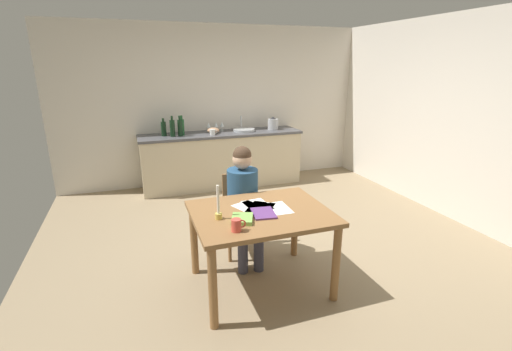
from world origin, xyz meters
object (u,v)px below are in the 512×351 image
object	(u,v)px
sink_unit	(244,130)
mixing_bowl	(213,130)
bottle_vinegar	(172,128)
dining_table	(261,222)
stovetop_kettle	(273,124)
teacup_on_counter	(213,132)
chair_at_table	(241,210)
bottle_oil	(164,128)
bottle_sauce	(182,127)
wine_glass_near_sink	(222,125)
person_seated	(244,197)
wine_glass_by_kettle	(216,125)
book_cookery	(242,219)
bottle_wine_red	(180,128)
candlestick	(218,210)
wine_glass_back_left	(209,125)
book_magazine	(264,213)
coffee_mug	(237,225)

from	to	relation	value
sink_unit	mixing_bowl	distance (m)	0.52
sink_unit	bottle_vinegar	distance (m)	1.19
dining_table	stovetop_kettle	world-z (taller)	stovetop_kettle
teacup_on_counter	chair_at_table	bearing A→B (deg)	-94.73
bottle_oil	teacup_on_counter	distance (m)	0.76
bottle_oil	bottle_sauce	bearing A→B (deg)	-2.87
bottle_oil	stovetop_kettle	bearing A→B (deg)	-0.73
bottle_vinegar	wine_glass_near_sink	distance (m)	0.87
dining_table	person_seated	distance (m)	0.57
wine_glass_by_kettle	teacup_on_counter	xyz separation A→B (m)	(-0.13, -0.30, -0.06)
bottle_sauce	wine_glass_near_sink	bearing A→B (deg)	11.67
book_cookery	chair_at_table	bearing A→B (deg)	94.52
dining_table	bottle_sauce	xyz separation A→B (m)	(-0.25, 2.97, 0.39)
bottle_wine_red	book_cookery	bearing A→B (deg)	-88.59
wine_glass_by_kettle	bottle_vinegar	bearing A→B (deg)	-163.75
candlestick	bottle_sauce	distance (m)	3.02
bottle_vinegar	book_cookery	bearing A→B (deg)	-86.42
chair_at_table	bottle_vinegar	xyz separation A→B (m)	(-0.44, 2.18, 0.56)
dining_table	bottle_sauce	distance (m)	3.01
bottle_oil	stovetop_kettle	size ratio (longest dim) A/B	1.26
mixing_bowl	bottle_sauce	bearing A→B (deg)	179.27
bottle_oil	wine_glass_by_kettle	distance (m)	0.87
dining_table	bottle_wine_red	bearing A→B (deg)	95.69
bottle_vinegar	wine_glass_back_left	size ratio (longest dim) A/B	2.08
sink_unit	chair_at_table	bearing A→B (deg)	-108.21
chair_at_table	sink_unit	distance (m)	2.42
person_seated	sink_unit	xyz separation A→B (m)	(0.75, 2.40, 0.24)
dining_table	candlestick	bearing A→B (deg)	-174.42
dining_table	teacup_on_counter	distance (m)	2.84
wine_glass_back_left	sink_unit	bearing A→B (deg)	-14.46
dining_table	book_cookery	xyz separation A→B (m)	(-0.21, -0.14, 0.13)
sink_unit	bottle_wine_red	distance (m)	1.07
chair_at_table	bottle_vinegar	distance (m)	2.30
chair_at_table	candlestick	world-z (taller)	candlestick
bottle_oil	wine_glass_back_left	world-z (taller)	bottle_oil
person_seated	dining_table	bearing A→B (deg)	-92.21
book_magazine	bottle_wine_red	xyz separation A→B (m)	(-0.29, 2.96, 0.28)
book_cookery	book_magazine	bearing A→B (deg)	39.37
bottle_sauce	wine_glass_by_kettle	xyz separation A→B (m)	(0.58, 0.14, -0.02)
book_cookery	wine_glass_by_kettle	distance (m)	3.31
book_cookery	wine_glass_by_kettle	world-z (taller)	wine_glass_by_kettle
bottle_vinegar	coffee_mug	bearing A→B (deg)	-88.30
chair_at_table	teacup_on_counter	world-z (taller)	teacup_on_counter
book_cookery	bottle_oil	bearing A→B (deg)	116.47
sink_unit	wine_glass_by_kettle	world-z (taller)	sink_unit
candlestick	bottle_vinegar	size ratio (longest dim) A/B	0.93
person_seated	sink_unit	bearing A→B (deg)	72.56
bottle_wine_red	mixing_bowl	world-z (taller)	bottle_wine_red
chair_at_table	bottle_vinegar	size ratio (longest dim) A/B	2.66
sink_unit	stovetop_kettle	world-z (taller)	sink_unit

